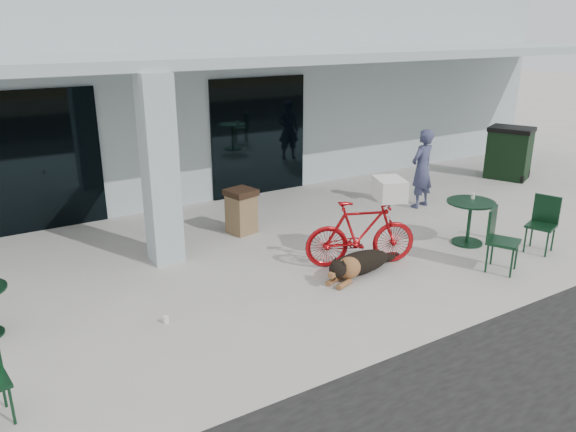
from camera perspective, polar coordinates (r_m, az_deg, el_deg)
ground at (r=8.57m, az=2.74°, el=-7.53°), size 80.00×80.00×0.00m
building at (r=15.52m, az=-15.51°, el=12.47°), size 22.00×7.00×4.50m
storefront_glass_left at (r=11.62m, az=-25.21°, el=4.86°), size 2.80×0.06×2.70m
storefront_glass_right at (r=13.10m, az=-2.98°, el=8.05°), size 2.40×0.06×2.70m
column at (r=9.35m, az=-12.87°, el=4.49°), size 0.50×0.50×3.12m
overhang at (r=10.85m, az=-8.15°, el=15.54°), size 22.00×2.80×0.18m
bicycle at (r=9.29m, az=7.40°, el=-1.75°), size 1.93×1.17×1.12m
laundry_basket at (r=9.21m, az=10.27°, el=2.71°), size 0.62×0.70×0.35m
dog at (r=9.08m, az=7.34°, el=-4.60°), size 1.37×0.82×0.43m
cup_near_dog at (r=7.84m, az=-12.30°, el=-10.26°), size 0.10×0.10×0.10m
cafe_table_far at (r=10.70m, az=17.91°, el=-0.64°), size 0.87×0.87×0.81m
cafe_chair_far_a at (r=9.64m, az=21.07°, el=-2.38°), size 0.65×0.67×1.04m
cafe_chair_far_b at (r=10.73m, az=24.33°, el=-0.84°), size 0.61×0.58×0.99m
person at (r=12.49m, az=13.46°, el=4.69°), size 0.69×0.53×1.71m
cup_on_table at (r=10.73m, az=18.27°, el=1.94°), size 0.07×0.07×0.10m
trash_receptacle at (r=10.74m, az=-4.77°, el=0.49°), size 0.61×0.61×0.86m
wheeled_bin at (r=15.65m, az=21.54°, el=5.99°), size 1.18×1.29×1.33m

